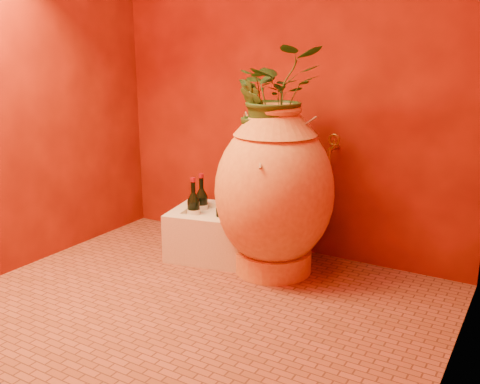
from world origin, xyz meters
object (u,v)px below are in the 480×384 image
Objects in this scene: amphora at (274,191)px; wine_bottle_c at (194,211)px; stone_basin at (224,235)px; wall_tap at (333,147)px; wine_bottle_a at (222,218)px; wine_bottle_b at (202,207)px.

amphora is 0.61m from wine_bottle_c.
stone_basin is (-0.38, 0.04, -0.36)m from amphora.
wall_tap reaches higher than wine_bottle_c.
wall_tap is at bearing 53.02° from amphora.
stone_basin is 0.15m from wine_bottle_a.
amphora is 0.52m from stone_basin.
wine_bottle_b reaches higher than wine_bottle_a.
wine_bottle_b is at bearing 171.67° from amphora.
wine_bottle_a is at bearing -25.68° from wine_bottle_b.
wine_bottle_c is 2.04× the size of wall_tap.
wall_tap is (0.24, 0.31, 0.24)m from amphora.
wine_bottle_c is at bearing -177.74° from wine_bottle_a.
wine_bottle_b is at bearing 98.66° from wine_bottle_c.
wine_bottle_b and wine_bottle_c have the same top height.
wine_bottle_b is 2.04× the size of wall_tap.
wine_bottle_a is at bearing -176.16° from amphora.
wall_tap is (0.61, 0.28, 0.59)m from stone_basin.
wine_bottle_b is at bearing 166.71° from stone_basin.
amphora is 1.35× the size of stone_basin.
wine_bottle_c is at bearing -81.34° from wine_bottle_b.
wine_bottle_b is at bearing -164.55° from wall_tap.
amphora is at bearing -8.33° from wine_bottle_b.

